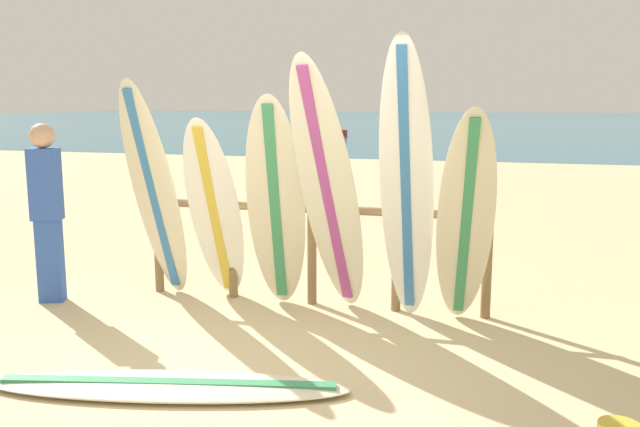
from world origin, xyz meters
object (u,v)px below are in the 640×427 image
(surfboard_leaning_center_left, at_px, (276,204))
(surfboard_leaning_right, at_px, (466,220))
(surfboard_leaning_left, at_px, (215,212))
(beachgoer_standing, at_px, (47,205))
(surfboard_leaning_far_left, at_px, (154,192))
(surfboard_rack, at_px, (312,236))
(surfboard_lying_on_sand, at_px, (168,386))
(surfboard_leaning_center_right, at_px, (406,184))
(surfboard_leaning_center, at_px, (328,191))
(small_boat_offshore, at_px, (329,131))

(surfboard_leaning_center_left, relative_size, surfboard_leaning_right, 1.05)
(surfboard_leaning_left, distance_m, beachgoer_standing, 1.67)
(surfboard_leaning_far_left, xyz_separation_m, surfboard_leaning_center_left, (1.25, 0.02, -0.07))
(surfboard_leaning_far_left, bearing_deg, surfboard_leaning_left, -0.05)
(surfboard_leaning_far_left, xyz_separation_m, surfboard_leaning_left, (0.64, -0.00, -0.17))
(surfboard_rack, relative_size, surfboard_leaning_far_left, 1.56)
(surfboard_leaning_right, height_order, surfboard_lying_on_sand, surfboard_leaning_right)
(surfboard_leaning_center_right, relative_size, surfboard_leaning_right, 1.30)
(surfboard_leaning_far_left, bearing_deg, surfboard_leaning_center_right, -2.38)
(surfboard_leaning_left, height_order, surfboard_lying_on_sand, surfboard_leaning_left)
(surfboard_leaning_center, distance_m, surfboard_leaning_center_right, 0.69)
(surfboard_lying_on_sand, bearing_deg, surfboard_leaning_center, 68.88)
(surfboard_leaning_right, xyz_separation_m, beachgoer_standing, (-4.00, -0.23, -0.00))
(surfboard_rack, bearing_deg, small_boat_offshore, 104.24)
(surfboard_leaning_center, relative_size, surfboard_leaning_center_right, 0.94)
(surfboard_rack, xyz_separation_m, surfboard_lying_on_sand, (-0.41, -2.22, -0.65))
(surfboard_leaning_center_left, bearing_deg, surfboard_leaning_right, -3.15)
(surfboard_leaning_center_right, bearing_deg, surfboard_lying_on_sand, -127.15)
(surfboard_leaning_center, xyz_separation_m, beachgoer_standing, (-2.80, -0.17, -0.22))
(surfboard_leaning_far_left, relative_size, small_boat_offshore, 0.79)
(surfboard_leaning_right, bearing_deg, surfboard_leaning_center_right, -177.31)
(surfboard_leaning_far_left, distance_m, surfboard_leaning_left, 0.66)
(surfboard_leaning_far_left, height_order, beachgoer_standing, surfboard_leaning_far_left)
(surfboard_leaning_center, relative_size, small_boat_offshore, 0.86)
(surfboard_leaning_center_right, height_order, surfboard_leaning_right, surfboard_leaning_center_right)
(surfboard_leaning_center_left, xyz_separation_m, surfboard_leaning_center_right, (1.24, -0.12, 0.24))
(beachgoer_standing, bearing_deg, small_boat_offshore, 99.38)
(surfboard_rack, distance_m, small_boat_offshore, 30.56)
(surfboard_leaning_right, bearing_deg, surfboard_rack, 165.69)
(surfboard_rack, xyz_separation_m, surfboard_leaning_center_right, (0.97, -0.40, 0.59))
(surfboard_leaning_center_right, xyz_separation_m, small_boat_offshore, (-8.48, 30.01, -1.01))
(surfboard_lying_on_sand, relative_size, beachgoer_standing, 1.47)
(surfboard_rack, xyz_separation_m, small_boat_offshore, (-7.52, 29.61, -0.42))
(surfboard_leaning_left, relative_size, surfboard_leaning_center_right, 0.73)
(surfboard_leaning_center_left, bearing_deg, small_boat_offshore, 103.63)
(surfboard_lying_on_sand, bearing_deg, small_boat_offshore, 102.59)
(surfboard_leaning_right, bearing_deg, surfboard_leaning_left, 178.09)
(surfboard_leaning_center_left, relative_size, beachgoer_standing, 1.16)
(surfboard_leaning_center, bearing_deg, small_boat_offshore, 104.54)
(surfboard_leaning_center_right, bearing_deg, surfboard_leaning_center, -176.72)
(beachgoer_standing, distance_m, small_boat_offshore, 30.64)
(surfboard_lying_on_sand, xyz_separation_m, beachgoer_standing, (-2.12, 1.61, 0.94))
(surfboard_leaning_far_left, xyz_separation_m, surfboard_leaning_center_right, (2.49, -0.10, 0.17))
(surfboard_leaning_left, height_order, surfboard_leaning_center, surfboard_leaning_center)
(surfboard_leaning_far_left, xyz_separation_m, beachgoer_standing, (-1.01, -0.31, -0.13))
(surfboard_leaning_center_right, xyz_separation_m, surfboard_lying_on_sand, (-1.37, -1.81, -1.23))
(surfboard_leaning_left, distance_m, surfboard_leaning_right, 2.36)
(surfboard_leaning_center_right, xyz_separation_m, surfboard_leaning_right, (0.51, 0.02, -0.29))
(surfboard_rack, relative_size, surfboard_leaning_right, 1.76)
(surfboard_leaning_center_right, relative_size, beachgoer_standing, 1.44)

